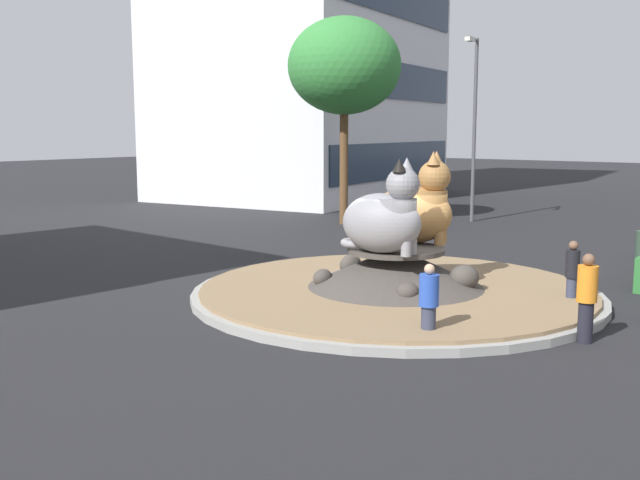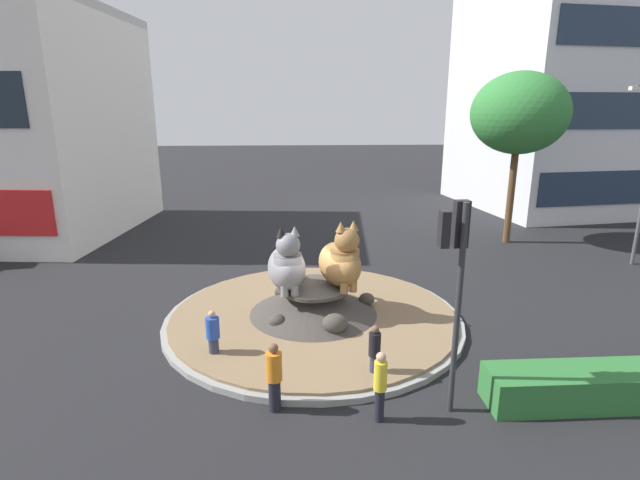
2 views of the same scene
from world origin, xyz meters
TOP-DOWN VIEW (x-y plane):
  - ground_plane at (0.00, 0.00)m, footprint 160.00×160.00m
  - roundabout_island at (0.01, -0.00)m, footprint 9.98×9.98m
  - cat_statue_grey at (-0.86, -0.23)m, footprint 1.47×2.33m
  - cat_statue_tabby at (0.92, -0.02)m, footprint 1.85×2.56m
  - broadleaf_tree_behind_island at (10.83, 9.28)m, footprint 4.80×4.80m
  - streetlight_arm at (14.86, 5.20)m, footprint 1.80×0.58m
  - pedestrian_orange_shirt at (-1.15, -5.00)m, footprint 0.39×0.39m
  - pedestrian_blue_shirt at (-2.95, -2.56)m, footprint 0.39×0.39m
  - pedestrian_black_shirt at (1.43, -3.84)m, footprint 0.32×0.32m

SIDE VIEW (x-z plane):
  - ground_plane at x=0.00m, z-range 0.00..0.00m
  - roundabout_island at x=0.01m, z-range -0.22..1.02m
  - pedestrian_blue_shirt at x=-2.95m, z-range 0.03..1.57m
  - pedestrian_black_shirt at x=1.43m, z-range 0.05..1.63m
  - pedestrian_orange_shirt at x=-1.15m, z-range 0.04..1.79m
  - cat_statue_grey at x=-0.86m, z-range 0.94..3.16m
  - cat_statue_tabby at x=0.92m, z-range 0.92..3.25m
  - streetlight_arm at x=14.86m, z-range 0.55..8.52m
  - broadleaf_tree_behind_island at x=10.83m, z-range 2.32..11.10m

